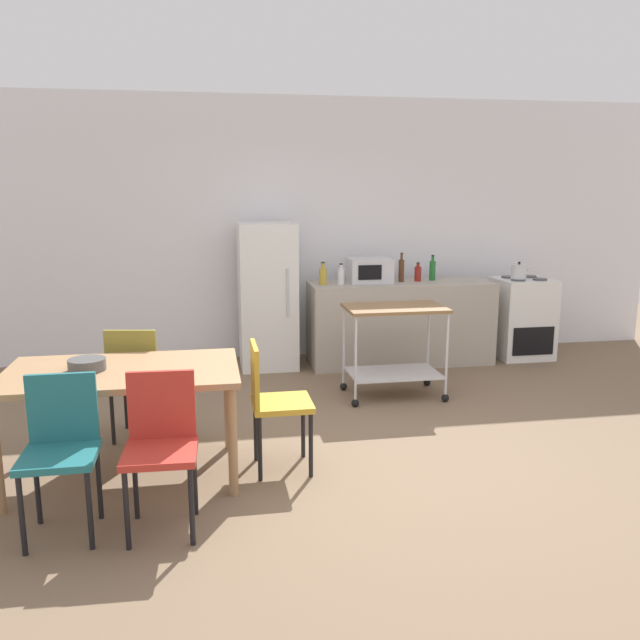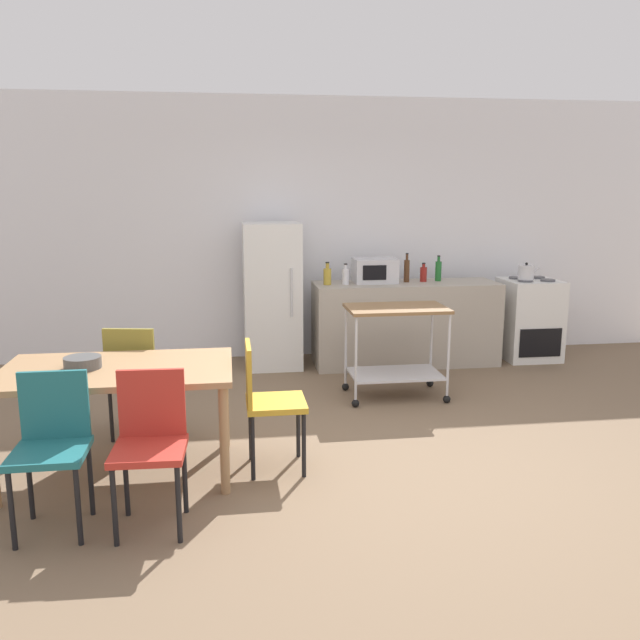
{
  "view_description": "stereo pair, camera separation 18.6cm",
  "coord_description": "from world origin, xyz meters",
  "px_view_note": "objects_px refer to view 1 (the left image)",
  "views": [
    {
      "loc": [
        -1.19,
        -4.18,
        1.91
      ],
      "look_at": [
        -0.24,
        1.2,
        0.8
      ],
      "focal_mm": 36.62,
      "sensor_mm": 36.0,
      "label": 1
    },
    {
      "loc": [
        -1.01,
        -4.21,
        1.91
      ],
      "look_at": [
        -0.24,
        1.2,
        0.8
      ],
      "focal_mm": 36.62,
      "sensor_mm": 36.0,
      "label": 2
    }
  ],
  "objects_px": {
    "bottle_hot_sauce": "(401,270)",
    "kettle": "(519,271)",
    "chair_red": "(161,440)",
    "refrigerator": "(268,296)",
    "bottle_soda": "(341,276)",
    "fruit_bowl": "(87,365)",
    "chair_mustard": "(272,397)",
    "chair_teal": "(61,444)",
    "bottle_soy_sauce": "(418,273)",
    "bottle_wine": "(432,270)",
    "kitchen_cart": "(394,336)",
    "dining_table": "(123,381)",
    "bottle_olive_oil": "(323,276)",
    "microwave": "(370,270)",
    "stove_oven": "(522,318)",
    "chair_olive": "(137,375)"
  },
  "relations": [
    {
      "from": "bottle_olive_oil",
      "to": "bottle_hot_sauce",
      "type": "height_order",
      "value": "bottle_hot_sauce"
    },
    {
      "from": "chair_red",
      "to": "microwave",
      "type": "height_order",
      "value": "microwave"
    },
    {
      "from": "chair_teal",
      "to": "bottle_soda",
      "type": "height_order",
      "value": "bottle_soda"
    },
    {
      "from": "chair_mustard",
      "to": "bottle_hot_sauce",
      "type": "bearing_deg",
      "value": -33.03
    },
    {
      "from": "bottle_olive_oil",
      "to": "bottle_wine",
      "type": "distance_m",
      "value": 1.26
    },
    {
      "from": "dining_table",
      "to": "fruit_bowl",
      "type": "height_order",
      "value": "fruit_bowl"
    },
    {
      "from": "dining_table",
      "to": "fruit_bowl",
      "type": "distance_m",
      "value": 0.25
    },
    {
      "from": "kitchen_cart",
      "to": "bottle_soy_sauce",
      "type": "relative_size",
      "value": 4.4
    },
    {
      "from": "bottle_olive_oil",
      "to": "fruit_bowl",
      "type": "distance_m",
      "value": 3.2
    },
    {
      "from": "refrigerator",
      "to": "bottle_wine",
      "type": "xyz_separation_m",
      "value": [
        1.84,
        -0.01,
        0.24
      ]
    },
    {
      "from": "refrigerator",
      "to": "kettle",
      "type": "bearing_deg",
      "value": -3.7
    },
    {
      "from": "bottle_hot_sauce",
      "to": "bottle_soy_sauce",
      "type": "relative_size",
      "value": 1.53
    },
    {
      "from": "chair_red",
      "to": "refrigerator",
      "type": "xyz_separation_m",
      "value": [
        0.92,
        3.33,
        0.26
      ]
    },
    {
      "from": "chair_teal",
      "to": "bottle_soy_sauce",
      "type": "height_order",
      "value": "bottle_soy_sauce"
    },
    {
      "from": "bottle_hot_sauce",
      "to": "kettle",
      "type": "bearing_deg",
      "value": -5.77
    },
    {
      "from": "bottle_olive_oil",
      "to": "kettle",
      "type": "height_order",
      "value": "bottle_olive_oil"
    },
    {
      "from": "chair_mustard",
      "to": "fruit_bowl",
      "type": "relative_size",
      "value": 3.73
    },
    {
      "from": "dining_table",
      "to": "microwave",
      "type": "bearing_deg",
      "value": 48.18
    },
    {
      "from": "chair_red",
      "to": "bottle_hot_sauce",
      "type": "distance_m",
      "value": 4.09
    },
    {
      "from": "stove_oven",
      "to": "bottle_olive_oil",
      "type": "height_order",
      "value": "bottle_olive_oil"
    },
    {
      "from": "dining_table",
      "to": "refrigerator",
      "type": "distance_m",
      "value": 2.89
    },
    {
      "from": "dining_table",
      "to": "bottle_olive_oil",
      "type": "bearing_deg",
      "value": 54.5
    },
    {
      "from": "dining_table",
      "to": "chair_mustard",
      "type": "bearing_deg",
      "value": -2.93
    },
    {
      "from": "chair_teal",
      "to": "bottle_hot_sauce",
      "type": "bearing_deg",
      "value": 47.49
    },
    {
      "from": "chair_olive",
      "to": "dining_table",
      "type": "bearing_deg",
      "value": 98.72
    },
    {
      "from": "bottle_wine",
      "to": "bottle_hot_sauce",
      "type": "bearing_deg",
      "value": -173.77
    },
    {
      "from": "bottle_hot_sauce",
      "to": "bottle_wine",
      "type": "distance_m",
      "value": 0.37
    },
    {
      "from": "chair_red",
      "to": "bottle_wine",
      "type": "distance_m",
      "value": 4.35
    },
    {
      "from": "chair_olive",
      "to": "bottle_wine",
      "type": "height_order",
      "value": "bottle_wine"
    },
    {
      "from": "chair_teal",
      "to": "dining_table",
      "type": "bearing_deg",
      "value": 68.04
    },
    {
      "from": "kitchen_cart",
      "to": "kettle",
      "type": "xyz_separation_m",
      "value": [
        1.74,
        1.06,
        0.43
      ]
    },
    {
      "from": "chair_olive",
      "to": "kettle",
      "type": "xyz_separation_m",
      "value": [
        3.97,
        1.77,
        0.48
      ]
    },
    {
      "from": "stove_oven",
      "to": "kitchen_cart",
      "type": "bearing_deg",
      "value": -147.89
    },
    {
      "from": "chair_teal",
      "to": "chair_mustard",
      "type": "xyz_separation_m",
      "value": [
        1.24,
        0.61,
        0.0
      ]
    },
    {
      "from": "bottle_olive_oil",
      "to": "microwave",
      "type": "xyz_separation_m",
      "value": [
        0.53,
        0.09,
        0.03
      ]
    },
    {
      "from": "kitchen_cart",
      "to": "bottle_wine",
      "type": "distance_m",
      "value": 1.54
    },
    {
      "from": "dining_table",
      "to": "stove_oven",
      "type": "xyz_separation_m",
      "value": [
        4.1,
        2.54,
        -0.22
      ]
    },
    {
      "from": "dining_table",
      "to": "bottle_wine",
      "type": "height_order",
      "value": "bottle_wine"
    },
    {
      "from": "chair_teal",
      "to": "kitchen_cart",
      "type": "distance_m",
      "value": 3.24
    },
    {
      "from": "bottle_soda",
      "to": "fruit_bowl",
      "type": "bearing_deg",
      "value": -131.51
    },
    {
      "from": "bottle_wine",
      "to": "microwave",
      "type": "bearing_deg",
      "value": -177.87
    },
    {
      "from": "microwave",
      "to": "kettle",
      "type": "distance_m",
      "value": 1.67
    },
    {
      "from": "chair_mustard",
      "to": "fruit_bowl",
      "type": "distance_m",
      "value": 1.22
    },
    {
      "from": "chair_red",
      "to": "microwave",
      "type": "bearing_deg",
      "value": 60.35
    },
    {
      "from": "dining_table",
      "to": "bottle_wine",
      "type": "xyz_separation_m",
      "value": [
        3.04,
        2.62,
        0.35
      ]
    },
    {
      "from": "dining_table",
      "to": "bottle_soy_sauce",
      "type": "bearing_deg",
      "value": 42.09
    },
    {
      "from": "chair_mustard",
      "to": "stove_oven",
      "type": "xyz_separation_m",
      "value": [
        3.13,
        2.59,
        -0.07
      ]
    },
    {
      "from": "stove_oven",
      "to": "bottle_wine",
      "type": "height_order",
      "value": "bottle_wine"
    },
    {
      "from": "bottle_hot_sauce",
      "to": "kettle",
      "type": "xyz_separation_m",
      "value": [
        1.31,
        -0.13,
        -0.03
      ]
    },
    {
      "from": "kitchen_cart",
      "to": "bottle_soy_sauce",
      "type": "height_order",
      "value": "bottle_soy_sauce"
    }
  ]
}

